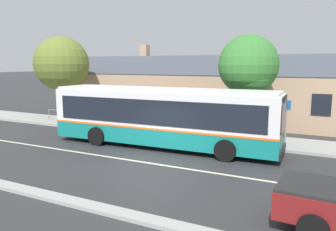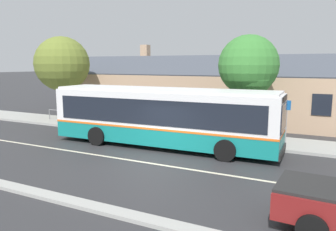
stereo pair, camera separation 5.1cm
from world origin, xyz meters
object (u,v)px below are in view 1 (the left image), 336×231
bench_by_building (78,118)px  bike_rack (54,113)px  street_tree_primary (249,68)px  transit_bus (163,116)px  street_tree_secondary (62,64)px  bus_stop_sign (286,118)px

bench_by_building → bike_rack: bench_by_building is taller
street_tree_primary → transit_bus: bearing=-132.0°
street_tree_secondary → bike_rack: size_ratio=5.50×
bike_rack → street_tree_primary: bearing=3.8°
street_tree_secondary → bike_rack: bearing=-100.1°
street_tree_secondary → bus_stop_sign: street_tree_secondary is taller
transit_bus → street_tree_secondary: 11.54m
transit_bus → bike_rack: 11.16m
bench_by_building → street_tree_primary: street_tree_primary is taller
transit_bus → street_tree_primary: 5.83m
bench_by_building → bike_rack: 2.74m
bench_by_building → street_tree_secondary: street_tree_secondary is taller
street_tree_primary → street_tree_secondary: 14.10m
bench_by_building → street_tree_secondary: bearing=152.7°
transit_bus → bench_by_building: size_ratio=7.02×
transit_bus → bike_rack: (-10.71, 2.97, -0.97)m
street_tree_primary → bus_stop_sign: (2.36, -1.84, -2.47)m
transit_bus → bus_stop_sign: transit_bus is taller
bus_stop_sign → bike_rack: 16.66m
transit_bus → bench_by_building: 8.47m
transit_bus → bus_stop_sign: size_ratio=5.07×
transit_bus → bus_stop_sign: (5.89, 2.09, -0.01)m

